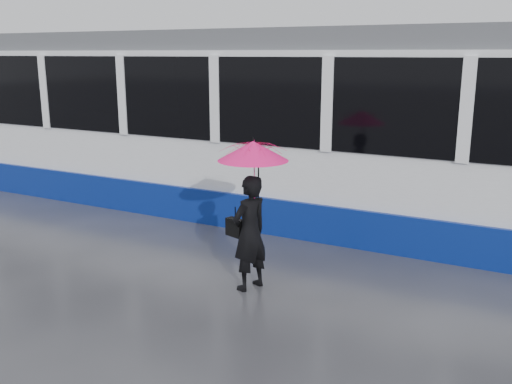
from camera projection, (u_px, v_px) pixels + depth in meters
The scene contains 6 objects.
ground at pixel (213, 254), 8.62m from camera, with size 90.00×90.00×0.00m, color #2C2C31.
rails at pixel (284, 213), 10.76m from camera, with size 34.00×1.51×0.02m.
tram at pixel (184, 121), 11.39m from camera, with size 26.00×2.56×3.35m.
woman at pixel (250, 233), 7.20m from camera, with size 0.54×0.36×1.49m, color black.
umbrella at pixel (253, 165), 6.96m from camera, with size 1.10×1.10×1.00m.
handbag at pixel (235, 227), 7.31m from camera, with size 0.29×0.19×0.41m.
Camera 1 is at (4.41, -6.89, 2.96)m, focal length 40.00 mm.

